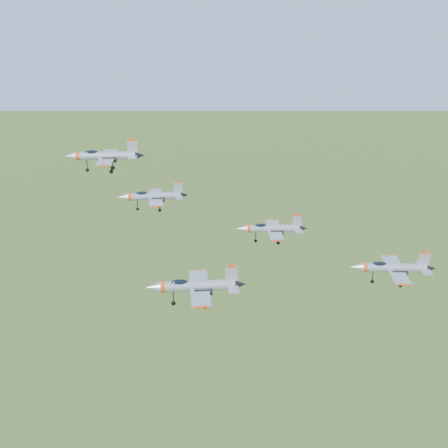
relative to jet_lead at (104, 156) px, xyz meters
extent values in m
cylinder|color=#9DA0A9|center=(0.39, -0.07, -0.03)|extent=(10.12, 3.07, 1.45)
cone|color=#9DA0A9|center=(-5.54, 0.92, -0.03)|extent=(2.21, 1.76, 1.45)
cone|color=black|center=(6.10, -1.01, -0.03)|extent=(1.74, 1.47, 1.23)
ellipsoid|color=black|center=(-2.02, 0.34, 0.51)|extent=(2.59, 1.43, 0.92)
cube|color=#9DA0A9|center=(0.10, -3.18, -0.31)|extent=(3.33, 5.25, 0.16)
cube|color=#9DA0A9|center=(1.12, 2.97, -0.31)|extent=(3.33, 5.25, 0.16)
cube|color=#9DA0A9|center=(4.90, -0.81, 1.47)|extent=(1.67, 0.41, 2.34)
cube|color=red|center=(4.90, -0.81, 2.69)|extent=(1.23, 0.35, 0.39)
cylinder|color=#9DA0A9|center=(6.88, -16.35, -2.63)|extent=(7.86, 1.82, 1.13)
cone|color=#9DA0A9|center=(2.22, -15.94, -2.63)|extent=(1.65, 1.26, 1.13)
cone|color=black|center=(11.36, -16.76, -2.63)|extent=(1.29, 1.06, 0.96)
ellipsoid|color=black|center=(4.98, -16.18, -2.21)|extent=(1.97, 0.98, 0.71)
cube|color=#9DA0A9|center=(6.83, -18.79, -2.85)|extent=(2.32, 3.97, 0.12)
cube|color=#9DA0A9|center=(7.27, -13.96, -2.85)|extent=(2.32, 3.97, 0.12)
cube|color=#9DA0A9|center=(10.42, -16.67, -1.46)|extent=(1.30, 0.22, 1.82)
cube|color=red|center=(10.42, -16.67, -0.51)|extent=(0.96, 0.21, 0.30)
cylinder|color=#9DA0A9|center=(11.21, -28.86, -12.02)|extent=(10.37, 2.75, 1.48)
cone|color=#9DA0A9|center=(5.10, -28.09, -12.02)|extent=(2.22, 1.73, 1.48)
cone|color=black|center=(17.10, -29.59, -12.02)|extent=(1.74, 1.45, 1.26)
ellipsoid|color=black|center=(8.72, -28.54, -11.46)|extent=(2.62, 1.37, 0.94)
cube|color=#9DA0A9|center=(11.04, -32.05, -12.30)|extent=(3.23, 5.31, 0.16)
cube|color=#9DA0A9|center=(11.83, -25.71, -12.30)|extent=(3.23, 5.31, 0.16)
cube|color=#9DA0A9|center=(15.85, -29.44, -10.48)|extent=(1.71, 0.35, 2.40)
cube|color=red|center=(15.85, -29.44, -9.22)|extent=(1.26, 0.31, 0.40)
cylinder|color=#9DA0A9|center=(29.07, -4.64, -13.83)|extent=(9.52, 3.12, 1.36)
cone|color=#9DA0A9|center=(23.51, -3.57, -13.83)|extent=(2.11, 1.70, 1.36)
cone|color=black|center=(34.43, -5.67, -13.83)|extent=(1.66, 1.42, 1.16)
ellipsoid|color=black|center=(26.81, -4.20, -13.32)|extent=(2.45, 1.40, 0.86)
cube|color=#9DA0A9|center=(28.72, -7.56, -14.10)|extent=(3.24, 4.99, 0.15)
cube|color=#9DA0A9|center=(29.83, -1.79, -14.10)|extent=(3.24, 4.99, 0.15)
cube|color=#9DA0A9|center=(33.29, -5.45, -12.42)|extent=(1.57, 0.42, 2.20)
cube|color=red|center=(33.29, -5.45, -11.26)|extent=(1.16, 0.36, 0.37)
cylinder|color=#9DA0A9|center=(40.86, -28.26, -12.29)|extent=(9.32, 3.59, 1.34)
cone|color=#9DA0A9|center=(35.47, -26.89, -12.29)|extent=(2.13, 1.76, 1.34)
cone|color=black|center=(46.06, -29.59, -12.29)|extent=(1.68, 1.46, 1.14)
ellipsoid|color=black|center=(38.66, -27.70, -11.79)|extent=(2.44, 1.49, 0.85)
cube|color=#9DA0A9|center=(40.35, -31.11, -12.55)|extent=(3.42, 4.98, 0.14)
cube|color=#9DA0A9|center=(41.77, -25.52, -12.55)|extent=(3.42, 4.98, 0.14)
cube|color=#9DA0A9|center=(44.96, -29.31, -10.90)|extent=(1.53, 0.50, 2.16)
cube|color=red|center=(44.96, -29.31, -9.77)|extent=(1.13, 0.42, 0.36)
camera|label=1|loc=(-1.29, -105.67, 25.53)|focal=50.00mm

